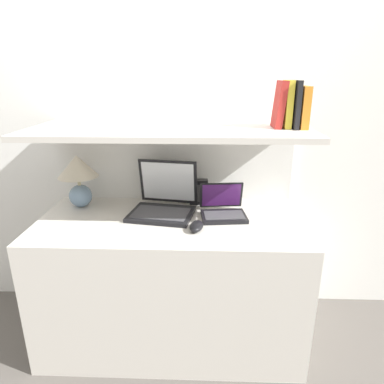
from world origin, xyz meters
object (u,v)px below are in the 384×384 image
computer_mouse (196,226)px  book_yellow (287,104)px  book_red (279,105)px  laptop_small (223,210)px  laptop_large (164,203)px  book_black (294,104)px  table_lamp (78,174)px  router_box (199,192)px  book_orange (302,107)px

computer_mouse → book_yellow: 0.74m
book_red → book_yellow: bearing=0.0°
laptop_small → computer_mouse: size_ratio=2.00×
laptop_large → book_black: 0.84m
book_black → book_yellow: 0.03m
computer_mouse → book_black: size_ratio=0.57×
computer_mouse → book_yellow: (0.43, 0.19, 0.57)m
book_black → table_lamp: bearing=174.9°
book_black → book_red: 0.07m
laptop_large → computer_mouse: (0.19, -0.22, -0.04)m
laptop_large → book_yellow: 0.81m
computer_mouse → laptop_small: bearing=53.0°
laptop_small → book_red: (0.26, 0.01, 0.55)m
book_black → book_yellow: same height
book_black → router_box: bearing=159.7°
table_lamp → book_orange: bearing=-5.0°
laptop_large → book_red: book_red is taller
computer_mouse → router_box: 0.37m
table_lamp → laptop_small: table_lamp is taller
table_lamp → book_red: size_ratio=1.34×
table_lamp → computer_mouse: table_lamp is taller
router_box → book_black: book_black is taller
book_orange → table_lamp: bearing=175.0°
router_box → book_orange: (0.50, -0.17, 0.50)m
laptop_small → book_yellow: (0.30, 0.01, 0.55)m
router_box → laptop_small: bearing=-53.7°
router_box → book_yellow: size_ratio=0.66×
computer_mouse → book_black: (0.47, 0.19, 0.57)m
table_lamp → laptop_small: size_ratio=1.19×
computer_mouse → book_orange: bearing=20.9°
book_orange → book_black: size_ratio=0.88×
laptop_small → book_black: bearing=1.9°
book_black → book_yellow: size_ratio=1.00×
laptop_small → book_red: 0.61m
laptop_large → book_orange: 0.86m
table_lamp → book_yellow: (1.11, -0.10, 0.39)m
table_lamp → book_red: book_red is taller
book_yellow → router_box: bearing=158.2°
table_lamp → router_box: (0.68, 0.07, -0.12)m
computer_mouse → laptop_large: bearing=129.9°
router_box → book_red: (0.39, -0.17, 0.51)m
book_orange → laptop_large: bearing=177.7°
router_box → book_black: 0.71m
computer_mouse → book_yellow: size_ratio=0.57×
laptop_large → router_box: laptop_large is taller
laptop_large → router_box: size_ratio=2.57×
computer_mouse → book_black: bearing=22.5°
laptop_small → book_yellow: size_ratio=1.13×
laptop_large → laptop_small: laptop_large is taller
table_lamp → computer_mouse: bearing=-23.8°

